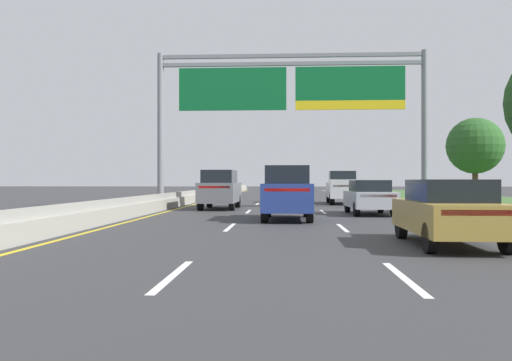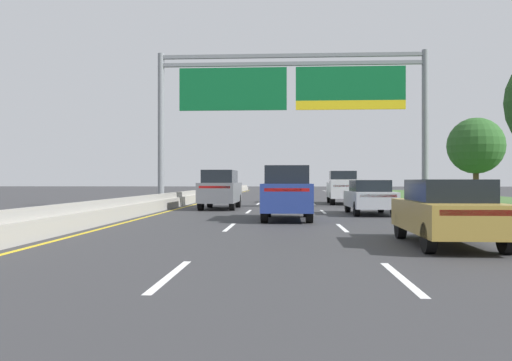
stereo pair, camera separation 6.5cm
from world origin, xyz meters
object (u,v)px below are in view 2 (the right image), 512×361
(car_blue_centre_lane_suv, at_px, (287,192))
(roadside_tree_far, at_px, (476,146))
(pickup_truck_white, at_px, (344,188))
(overhead_sign_gantry, at_px, (291,96))
(car_darkgreen_centre_lane_sedan, at_px, (289,191))
(car_grey_left_lane_suv, at_px, (220,189))
(car_gold_right_lane_sedan, at_px, (447,211))
(car_silver_right_lane_sedan, at_px, (369,197))

(car_blue_centre_lane_suv, xyz_separation_m, roadside_tree_far, (12.21, 14.13, 2.69))
(pickup_truck_white, bearing_deg, overhead_sign_gantry, 151.78)
(car_blue_centre_lane_suv, bearing_deg, car_darkgreen_centre_lane_sedan, -0.36)
(car_grey_left_lane_suv, distance_m, car_blue_centre_lane_suv, 8.66)
(car_blue_centre_lane_suv, bearing_deg, car_grey_left_lane_suv, 25.00)
(overhead_sign_gantry, bearing_deg, pickup_truck_white, 60.24)
(car_darkgreen_centre_lane_sedan, distance_m, roadside_tree_far, 12.73)
(car_grey_left_lane_suv, bearing_deg, car_gold_right_lane_sedan, -154.70)
(car_darkgreen_centre_lane_sedan, bearing_deg, car_grey_left_lane_suv, 158.10)
(overhead_sign_gantry, relative_size, car_silver_right_lane_sedan, 3.40)
(car_gold_right_lane_sedan, distance_m, car_blue_centre_lane_suv, 9.00)
(car_gold_right_lane_sedan, relative_size, car_blue_centre_lane_suv, 0.94)
(car_darkgreen_centre_lane_sedan, bearing_deg, overhead_sign_gantry, -179.00)
(car_grey_left_lane_suv, bearing_deg, car_silver_right_lane_sedan, -119.59)
(car_blue_centre_lane_suv, height_order, roadside_tree_far, roadside_tree_far)
(car_silver_right_lane_sedan, xyz_separation_m, roadside_tree_far, (8.43, 10.53, 2.97))
(car_grey_left_lane_suv, bearing_deg, car_blue_centre_lane_suv, -154.85)
(car_darkgreen_centre_lane_sedan, xyz_separation_m, roadside_tree_far, (12.02, -2.94, 2.97))
(pickup_truck_white, relative_size, car_grey_left_lane_suv, 1.16)
(car_blue_centre_lane_suv, relative_size, car_darkgreen_centre_lane_sedan, 1.07)
(car_grey_left_lane_suv, relative_size, car_darkgreen_centre_lane_sedan, 1.07)
(car_gold_right_lane_sedan, relative_size, car_darkgreen_centre_lane_sedan, 1.00)
(overhead_sign_gantry, relative_size, car_grey_left_lane_suv, 3.20)
(overhead_sign_gantry, relative_size, car_blue_centre_lane_suv, 3.20)
(overhead_sign_gantry, relative_size, car_gold_right_lane_sedan, 3.40)
(pickup_truck_white, bearing_deg, roadside_tree_far, -93.21)
(overhead_sign_gantry, xyz_separation_m, car_darkgreen_centre_lane_sedan, (-0.06, 8.45, -5.43))
(roadside_tree_far, bearing_deg, car_silver_right_lane_sedan, -128.66)
(pickup_truck_white, height_order, car_blue_centre_lane_suv, pickup_truck_white)
(overhead_sign_gantry, distance_m, car_darkgreen_centre_lane_sedan, 10.04)
(car_silver_right_lane_sedan, relative_size, car_gold_right_lane_sedan, 1.00)
(car_silver_right_lane_sedan, bearing_deg, overhead_sign_gantry, 34.20)
(pickup_truck_white, height_order, car_gold_right_lane_sedan, pickup_truck_white)
(pickup_truck_white, bearing_deg, car_silver_right_lane_sedan, -178.53)
(car_silver_right_lane_sedan, bearing_deg, car_gold_right_lane_sedan, 179.25)
(car_silver_right_lane_sedan, bearing_deg, pickup_truck_white, -0.95)
(pickup_truck_white, xyz_separation_m, car_gold_right_lane_sedan, (0.01, -22.97, -0.26))
(car_blue_centre_lane_suv, distance_m, car_darkgreen_centre_lane_sedan, 17.07)
(car_silver_right_lane_sedan, bearing_deg, roadside_tree_far, -39.54)
(car_gold_right_lane_sedan, bearing_deg, overhead_sign_gantry, 12.73)
(car_silver_right_lane_sedan, xyz_separation_m, car_grey_left_lane_suv, (-7.40, 4.27, 0.28))
(pickup_truck_white, bearing_deg, car_gold_right_lane_sedan, -178.43)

